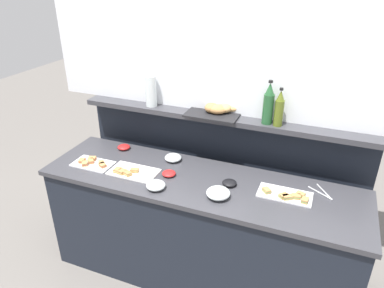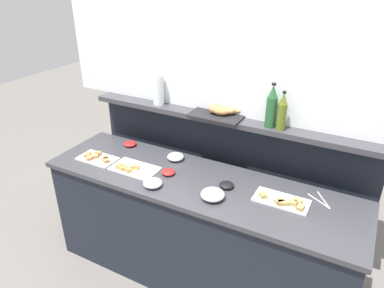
% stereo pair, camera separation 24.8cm
% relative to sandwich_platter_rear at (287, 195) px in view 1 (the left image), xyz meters
% --- Properties ---
extents(ground_plane, '(12.00, 12.00, 0.00)m').
position_rel_sandwich_platter_rear_xyz_m(ground_plane, '(-0.60, 0.57, -0.90)').
color(ground_plane, slate).
extents(buffet_counter, '(2.28, 0.64, 0.89)m').
position_rel_sandwich_platter_rear_xyz_m(buffet_counter, '(-0.60, -0.03, -0.45)').
color(buffet_counter, black).
rests_on(buffet_counter, ground_plane).
extents(back_ledge_unit, '(2.29, 0.22, 1.22)m').
position_rel_sandwich_platter_rear_xyz_m(back_ledge_unit, '(-0.60, 0.46, -0.26)').
color(back_ledge_unit, black).
rests_on(back_ledge_unit, ground_plane).
extents(upper_wall_panel, '(2.89, 0.08, 1.38)m').
position_rel_sandwich_platter_rear_xyz_m(upper_wall_panel, '(-0.60, 0.49, 1.01)').
color(upper_wall_panel, white).
rests_on(upper_wall_panel, back_ledge_unit).
extents(sandwich_platter_rear, '(0.35, 0.17, 0.04)m').
position_rel_sandwich_platter_rear_xyz_m(sandwich_platter_rear, '(0.00, 0.00, 0.00)').
color(sandwich_platter_rear, silver).
rests_on(sandwich_platter_rear, buffet_counter).
extents(sandwich_platter_front, '(0.35, 0.20, 0.04)m').
position_rel_sandwich_platter_rear_xyz_m(sandwich_platter_front, '(-1.08, -0.12, -0.00)').
color(sandwich_platter_front, white).
rests_on(sandwich_platter_front, buffet_counter).
extents(sandwich_platter_side, '(0.30, 0.18, 0.04)m').
position_rel_sandwich_platter_rear_xyz_m(sandwich_platter_side, '(-1.42, -0.12, 0.00)').
color(sandwich_platter_side, white).
rests_on(sandwich_platter_side, buffet_counter).
extents(glass_bowl_large, '(0.13, 0.13, 0.05)m').
position_rel_sandwich_platter_rear_xyz_m(glass_bowl_large, '(-0.83, -0.23, 0.01)').
color(glass_bowl_large, silver).
rests_on(glass_bowl_large, buffet_counter).
extents(glass_bowl_medium, '(0.16, 0.16, 0.06)m').
position_rel_sandwich_platter_rear_xyz_m(glass_bowl_medium, '(-0.41, -0.17, 0.02)').
color(glass_bowl_medium, silver).
rests_on(glass_bowl_medium, buffet_counter).
extents(glass_bowl_small, '(0.13, 0.13, 0.05)m').
position_rel_sandwich_platter_rear_xyz_m(glass_bowl_small, '(-0.88, 0.16, 0.01)').
color(glass_bowl_small, silver).
rests_on(glass_bowl_small, buffet_counter).
extents(condiment_bowl_dark, '(0.10, 0.10, 0.04)m').
position_rel_sandwich_platter_rear_xyz_m(condiment_bowl_dark, '(-1.34, 0.19, 0.01)').
color(condiment_bowl_dark, red).
rests_on(condiment_bowl_dark, buffet_counter).
extents(condiment_bowl_red, '(0.10, 0.10, 0.03)m').
position_rel_sandwich_platter_rear_xyz_m(condiment_bowl_red, '(-0.38, -0.01, 0.01)').
color(condiment_bowl_red, black).
rests_on(condiment_bowl_red, buffet_counter).
extents(condiment_bowl_cream, '(0.10, 0.10, 0.03)m').
position_rel_sandwich_platter_rear_xyz_m(condiment_bowl_cream, '(-0.82, -0.05, 0.01)').
color(condiment_bowl_cream, red).
rests_on(condiment_bowl_cream, buffet_counter).
extents(serving_tongs, '(0.16, 0.16, 0.01)m').
position_rel_sandwich_platter_rear_xyz_m(serving_tongs, '(0.22, 0.13, -0.01)').
color(serving_tongs, '#B7BABF').
rests_on(serving_tongs, buffet_counter).
extents(olive_oil_bottle, '(0.06, 0.06, 0.28)m').
position_rel_sandwich_platter_rear_xyz_m(olive_oil_bottle, '(-0.16, 0.37, 0.44)').
color(olive_oil_bottle, '#56661E').
rests_on(olive_oil_bottle, back_ledge_unit).
extents(wine_bottle_green, '(0.08, 0.08, 0.32)m').
position_rel_sandwich_platter_rear_xyz_m(wine_bottle_green, '(-0.24, 0.38, 0.46)').
color(wine_bottle_green, '#23562D').
rests_on(wine_bottle_green, back_ledge_unit).
extents(bread_basket, '(0.40, 0.29, 0.08)m').
position_rel_sandwich_platter_rear_xyz_m(bread_basket, '(-0.61, 0.41, 0.36)').
color(bread_basket, black).
rests_on(bread_basket, back_ledge_unit).
extents(water_carafe, '(0.09, 0.09, 0.25)m').
position_rel_sandwich_platter_rear_xyz_m(water_carafe, '(-1.17, 0.39, 0.44)').
color(water_carafe, silver).
rests_on(water_carafe, back_ledge_unit).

